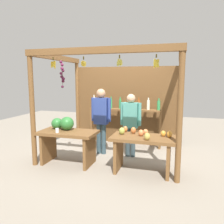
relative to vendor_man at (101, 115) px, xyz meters
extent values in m
plane|color=gray|center=(0.33, 0.00, -0.93)|extent=(12.00, 12.00, 0.00)
cylinder|color=brown|center=(-1.10, -1.08, 0.24)|extent=(0.10, 0.10, 2.35)
cylinder|color=brown|center=(1.76, -1.08, 0.24)|extent=(0.10, 0.10, 2.35)
cylinder|color=brown|center=(-1.10, 1.07, 0.24)|extent=(0.10, 0.10, 2.35)
cylinder|color=brown|center=(1.76, 1.07, 0.24)|extent=(0.10, 0.10, 2.35)
cube|color=brown|center=(0.33, -1.08, 1.36)|extent=(2.97, 0.12, 0.12)
cube|color=brown|center=(-1.10, 0.00, 1.36)|extent=(0.12, 2.24, 0.12)
cube|color=brown|center=(1.76, 0.00, 1.36)|extent=(0.12, 2.24, 0.12)
cube|color=brown|center=(0.33, 1.09, 0.13)|extent=(2.87, 0.04, 2.11)
cylinder|color=brown|center=(-0.03, -0.91, 1.25)|extent=(0.02, 0.02, 0.06)
ellipsoid|color=gold|center=(-0.01, -0.92, 1.14)|extent=(0.04, 0.06, 0.11)
ellipsoid|color=gold|center=(-0.01, -0.89, 1.13)|extent=(0.06, 0.06, 0.11)
ellipsoid|color=gold|center=(-0.03, -0.88, 1.14)|extent=(0.07, 0.04, 0.11)
ellipsoid|color=gold|center=(-0.05, -0.90, 1.15)|extent=(0.06, 0.06, 0.11)
ellipsoid|color=gold|center=(-0.05, -0.91, 1.15)|extent=(0.04, 0.07, 0.11)
ellipsoid|color=gold|center=(-0.05, -0.93, 1.14)|extent=(0.05, 0.06, 0.11)
ellipsoid|color=gold|center=(-0.03, -0.94, 1.14)|extent=(0.06, 0.04, 0.11)
ellipsoid|color=gold|center=(0.00, -0.94, 1.14)|extent=(0.06, 0.06, 0.11)
cylinder|color=brown|center=(1.33, -0.92, 1.25)|extent=(0.02, 0.02, 0.06)
ellipsoid|color=yellow|center=(1.36, -0.92, 1.12)|extent=(0.04, 0.07, 0.15)
ellipsoid|color=yellow|center=(1.36, -0.89, 1.13)|extent=(0.08, 0.08, 0.15)
ellipsoid|color=yellow|center=(1.33, -0.88, 1.13)|extent=(0.08, 0.04, 0.15)
ellipsoid|color=yellow|center=(1.31, -0.89, 1.11)|extent=(0.06, 0.06, 0.15)
ellipsoid|color=yellow|center=(1.31, -0.91, 1.14)|extent=(0.04, 0.06, 0.15)
ellipsoid|color=yellow|center=(1.32, -0.94, 1.14)|extent=(0.06, 0.05, 0.15)
ellipsoid|color=yellow|center=(1.34, -0.96, 1.12)|extent=(0.06, 0.04, 0.15)
ellipsoid|color=yellow|center=(1.36, -0.94, 1.12)|extent=(0.07, 0.08, 0.15)
cylinder|color=brown|center=(0.69, -0.96, 1.25)|extent=(0.02, 0.02, 0.06)
ellipsoid|color=#D1CC4C|center=(0.73, -0.96, 1.15)|extent=(0.04, 0.07, 0.11)
ellipsoid|color=#D1CC4C|center=(0.71, -0.93, 1.13)|extent=(0.07, 0.06, 0.11)
ellipsoid|color=#D1CC4C|center=(0.69, -0.92, 1.16)|extent=(0.07, 0.04, 0.11)
ellipsoid|color=#D1CC4C|center=(0.67, -0.94, 1.16)|extent=(0.07, 0.06, 0.11)
ellipsoid|color=#D1CC4C|center=(0.66, -0.96, 1.13)|extent=(0.04, 0.06, 0.11)
ellipsoid|color=#D1CC4C|center=(0.67, -0.98, 1.13)|extent=(0.06, 0.06, 0.11)
ellipsoid|color=#D1CC4C|center=(0.69, -1.00, 1.17)|extent=(0.06, 0.04, 0.11)
ellipsoid|color=#D1CC4C|center=(0.72, -0.99, 1.16)|extent=(0.05, 0.05, 0.11)
cylinder|color=brown|center=(-0.67, -0.92, 1.25)|extent=(0.02, 0.02, 0.06)
ellipsoid|color=gold|center=(-0.65, -0.92, 1.11)|extent=(0.04, 0.06, 0.13)
ellipsoid|color=gold|center=(-0.66, -0.90, 1.15)|extent=(0.06, 0.05, 0.14)
ellipsoid|color=gold|center=(-0.70, -0.89, 1.15)|extent=(0.07, 0.06, 0.14)
ellipsoid|color=gold|center=(-0.71, -0.93, 1.14)|extent=(0.04, 0.08, 0.13)
ellipsoid|color=gold|center=(-0.69, -0.95, 1.13)|extent=(0.05, 0.05, 0.14)
ellipsoid|color=gold|center=(-0.65, -0.96, 1.13)|extent=(0.07, 0.06, 0.14)
cylinder|color=#4C422D|center=(-0.59, -0.72, 1.00)|extent=(0.01, 0.01, 0.55)
sphere|color=#511938|center=(-0.60, -0.74, 1.20)|extent=(0.06, 0.06, 0.06)
sphere|color=#601E42|center=(-0.58, -0.74, 1.14)|extent=(0.06, 0.06, 0.06)
sphere|color=#601E42|center=(-0.59, -0.73, 1.07)|extent=(0.07, 0.07, 0.07)
sphere|color=#47142D|center=(-0.58, -0.71, 1.02)|extent=(0.06, 0.06, 0.06)
sphere|color=#511938|center=(-0.61, -0.74, 0.97)|extent=(0.06, 0.06, 0.06)
sphere|color=#511938|center=(-0.58, -0.71, 0.86)|extent=(0.07, 0.07, 0.07)
sphere|color=#511938|center=(-0.62, -0.69, 0.90)|extent=(0.07, 0.07, 0.07)
sphere|color=#47142D|center=(-0.59, -0.71, 0.81)|extent=(0.06, 0.06, 0.06)
sphere|color=#47142D|center=(-0.59, -0.74, 0.69)|extent=(0.06, 0.06, 0.06)
cube|color=brown|center=(-0.46, -0.81, -0.26)|extent=(1.20, 0.64, 0.06)
cube|color=brown|center=(-0.94, -0.81, -0.61)|extent=(0.06, 0.58, 0.64)
cube|color=brown|center=(0.02, -0.81, -0.61)|extent=(0.06, 0.58, 0.64)
ellipsoid|color=#2D7533|center=(-0.78, -0.68, -0.11)|extent=(0.29, 0.29, 0.24)
ellipsoid|color=#2D7533|center=(-0.52, -0.72, -0.08)|extent=(0.37, 0.37, 0.29)
cylinder|color=white|center=(-0.60, -0.99, -0.18)|extent=(0.07, 0.07, 0.09)
cube|color=brown|center=(1.12, -0.81, -0.26)|extent=(1.20, 0.64, 0.06)
cube|color=brown|center=(0.64, -0.81, -0.61)|extent=(0.06, 0.58, 0.64)
cube|color=brown|center=(1.60, -0.81, -0.61)|extent=(0.06, 0.58, 0.64)
ellipsoid|color=#CC7038|center=(0.89, -0.62, -0.16)|extent=(0.15, 0.15, 0.13)
ellipsoid|color=gold|center=(1.48, -0.69, -0.17)|extent=(0.11, 0.11, 0.11)
ellipsoid|color=#A8B24C|center=(0.69, -0.75, -0.16)|extent=(0.14, 0.14, 0.14)
ellipsoid|color=#B79E47|center=(1.22, -1.04, -0.16)|extent=(0.16, 0.16, 0.13)
ellipsoid|color=#E07F47|center=(1.14, -0.64, -0.17)|extent=(0.10, 0.10, 0.11)
ellipsoid|color=#E07F47|center=(1.07, -0.77, -0.16)|extent=(0.14, 0.14, 0.12)
ellipsoid|color=#CC7038|center=(0.71, -0.54, -0.17)|extent=(0.13, 0.13, 0.12)
ellipsoid|color=gold|center=(1.60, -0.74, -0.16)|extent=(0.14, 0.14, 0.13)
cube|color=brown|center=(-0.54, 0.80, -0.43)|extent=(0.05, 0.20, 1.00)
cube|color=brown|center=(1.32, 0.80, -0.43)|extent=(0.05, 0.20, 1.00)
cube|color=brown|center=(0.39, 0.80, 0.05)|extent=(1.86, 0.22, 0.04)
cylinder|color=silver|center=(-0.48, 0.80, 0.22)|extent=(0.07, 0.07, 0.29)
cylinder|color=silver|center=(-0.48, 0.80, 0.39)|extent=(0.03, 0.03, 0.06)
cylinder|color=#D8B266|center=(-0.23, 0.80, 0.19)|extent=(0.08, 0.08, 0.23)
cylinder|color=#D8B266|center=(-0.23, 0.80, 0.33)|extent=(0.04, 0.04, 0.06)
cylinder|color=#338C4C|center=(0.01, 0.80, 0.20)|extent=(0.06, 0.06, 0.26)
cylinder|color=#338C4C|center=(0.01, 0.80, 0.36)|extent=(0.03, 0.03, 0.06)
cylinder|color=#338C4C|center=(0.26, 0.80, 0.20)|extent=(0.07, 0.07, 0.25)
cylinder|color=#338C4C|center=(0.26, 0.80, 0.35)|extent=(0.03, 0.03, 0.06)
cylinder|color=#994C1E|center=(0.50, 0.80, 0.19)|extent=(0.07, 0.07, 0.24)
cylinder|color=#994C1E|center=(0.50, 0.80, 0.34)|extent=(0.03, 0.03, 0.06)
cylinder|color=#994C1E|center=(0.75, 0.80, 0.20)|extent=(0.07, 0.07, 0.25)
cylinder|color=#994C1E|center=(0.75, 0.80, 0.35)|extent=(0.03, 0.03, 0.06)
cylinder|color=silver|center=(1.00, 0.80, 0.19)|extent=(0.08, 0.08, 0.25)
cylinder|color=silver|center=(1.00, 0.80, 0.35)|extent=(0.03, 0.03, 0.06)
cylinder|color=#338C4C|center=(1.26, 0.80, 0.19)|extent=(0.08, 0.08, 0.24)
cylinder|color=#338C4C|center=(1.26, 0.80, 0.34)|extent=(0.04, 0.04, 0.06)
cylinder|color=#354D57|center=(-0.06, 0.00, -0.56)|extent=(0.11, 0.11, 0.73)
cylinder|color=#354D57|center=(0.06, 0.00, -0.56)|extent=(0.11, 0.11, 0.73)
cube|color=#2D428C|center=(0.00, 0.00, 0.11)|extent=(0.32, 0.19, 0.62)
cylinder|color=#2D428C|center=(-0.20, 0.00, 0.14)|extent=(0.08, 0.08, 0.55)
cylinder|color=#2D428C|center=(0.20, 0.00, 0.14)|extent=(0.08, 0.08, 0.55)
sphere|color=tan|center=(0.00, 0.00, 0.52)|extent=(0.21, 0.21, 0.21)
cylinder|color=#37494F|center=(0.65, -0.01, -0.59)|extent=(0.11, 0.11, 0.68)
cylinder|color=#37494F|center=(0.77, -0.01, -0.59)|extent=(0.11, 0.11, 0.68)
cube|color=teal|center=(0.71, -0.01, 0.04)|extent=(0.32, 0.19, 0.57)
cylinder|color=teal|center=(0.51, -0.01, 0.07)|extent=(0.08, 0.08, 0.52)
cylinder|color=teal|center=(0.91, -0.01, 0.07)|extent=(0.08, 0.08, 0.52)
sphere|color=tan|center=(0.71, -0.01, 0.42)|extent=(0.20, 0.20, 0.20)
camera|label=1|loc=(1.72, -4.95, 0.86)|focal=36.07mm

